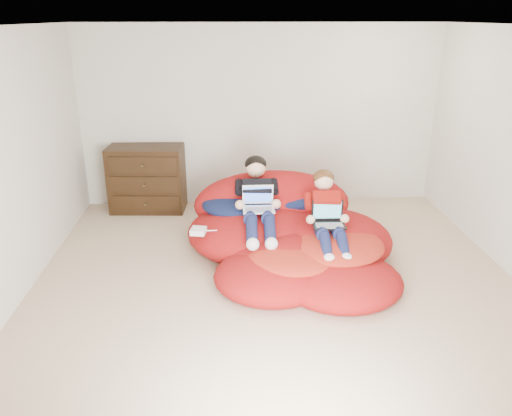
{
  "coord_description": "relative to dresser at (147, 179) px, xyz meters",
  "views": [
    {
      "loc": [
        -0.49,
        -4.47,
        2.58
      ],
      "look_at": [
        -0.19,
        0.38,
        0.7
      ],
      "focal_mm": 35.0,
      "sensor_mm": 36.0,
      "label": 1
    }
  ],
  "objects": [
    {
      "name": "room_shell",
      "position": [
        1.6,
        -2.23,
        -0.24
      ],
      "size": [
        5.1,
        5.1,
        2.77
      ],
      "color": "#C6AC8D",
      "rests_on": "ground"
    },
    {
      "name": "dresser",
      "position": [
        0.0,
        0.0,
        0.0
      ],
      "size": [
        1.05,
        0.6,
        0.91
      ],
      "color": "black",
      "rests_on": "ground"
    },
    {
      "name": "beanbag_pile",
      "position": [
        1.79,
        -1.57,
        -0.2
      ],
      "size": [
        2.33,
        2.44,
        0.9
      ],
      "color": "#AF1313",
      "rests_on": "ground"
    },
    {
      "name": "cream_pillow",
      "position": [
        1.24,
        -0.81,
        0.16
      ],
      "size": [
        0.4,
        0.25,
        0.25
      ],
      "primitive_type": "ellipsoid",
      "color": "beige",
      "rests_on": "beanbag_pile"
    },
    {
      "name": "older_boy",
      "position": [
        1.45,
        -1.41,
        0.21
      ],
      "size": [
        0.35,
        1.27,
        0.7
      ],
      "color": "black",
      "rests_on": "beanbag_pile"
    },
    {
      "name": "younger_boy",
      "position": [
        2.18,
        -1.78,
        0.17
      ],
      "size": [
        0.32,
        1.07,
        0.7
      ],
      "color": "#9D150D",
      "rests_on": "beanbag_pile"
    },
    {
      "name": "laptop_white",
      "position": [
        1.45,
        -1.53,
        0.18
      ],
      "size": [
        0.35,
        0.3,
        0.25
      ],
      "color": "white",
      "rests_on": "older_boy"
    },
    {
      "name": "laptop_black",
      "position": [
        2.18,
        -1.86,
        0.11
      ],
      "size": [
        0.34,
        0.26,
        0.25
      ],
      "color": "black",
      "rests_on": "younger_boy"
    },
    {
      "name": "power_adapter",
      "position": [
        0.79,
        -1.77,
        -0.04
      ],
      "size": [
        0.18,
        0.18,
        0.06
      ],
      "primitive_type": "cube",
      "rotation": [
        0.0,
        0.0,
        -0.19
      ],
      "color": "white",
      "rests_on": "beanbag_pile"
    }
  ]
}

